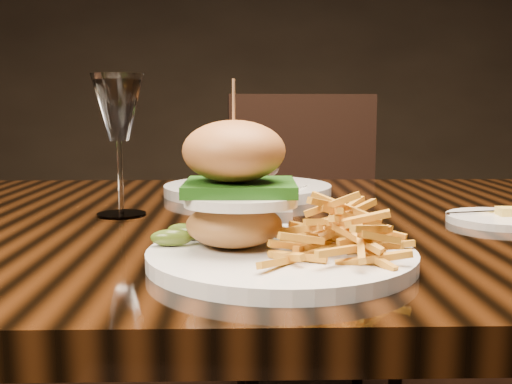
{
  "coord_description": "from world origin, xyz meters",
  "views": [
    {
      "loc": [
        -0.05,
        -0.86,
        0.91
      ],
      "look_at": [
        -0.04,
        -0.17,
        0.81
      ],
      "focal_mm": 42.0,
      "sensor_mm": 36.0,
      "label": 1
    }
  ],
  "objects_px": {
    "burger_plate": "(274,218)",
    "far_dish": "(248,184)",
    "chair_far": "(307,232)",
    "wine_glass": "(118,112)",
    "dining_table": "(278,267)"
  },
  "relations": [
    {
      "from": "burger_plate",
      "to": "wine_glass",
      "type": "distance_m",
      "value": 0.36
    },
    {
      "from": "burger_plate",
      "to": "far_dish",
      "type": "distance_m",
      "value": 0.5
    },
    {
      "from": "dining_table",
      "to": "far_dish",
      "type": "xyz_separation_m",
      "value": [
        -0.04,
        0.23,
        0.1
      ]
    },
    {
      "from": "burger_plate",
      "to": "wine_glass",
      "type": "relative_size",
      "value": 1.33
    },
    {
      "from": "wine_glass",
      "to": "chair_far",
      "type": "distance_m",
      "value": 1.02
    },
    {
      "from": "far_dish",
      "to": "chair_far",
      "type": "height_order",
      "value": "chair_far"
    },
    {
      "from": "far_dish",
      "to": "wine_glass",
      "type": "bearing_deg",
      "value": -130.93
    },
    {
      "from": "dining_table",
      "to": "chair_far",
      "type": "relative_size",
      "value": 1.68
    },
    {
      "from": "burger_plate",
      "to": "wine_glass",
      "type": "height_order",
      "value": "wine_glass"
    },
    {
      "from": "burger_plate",
      "to": "dining_table",
      "type": "bearing_deg",
      "value": 98.35
    },
    {
      "from": "dining_table",
      "to": "burger_plate",
      "type": "xyz_separation_m",
      "value": [
        -0.02,
        -0.27,
        0.12
      ]
    },
    {
      "from": "burger_plate",
      "to": "chair_far",
      "type": "xyz_separation_m",
      "value": [
        0.16,
        1.16,
        -0.26
      ]
    },
    {
      "from": "burger_plate",
      "to": "chair_far",
      "type": "distance_m",
      "value": 1.2
    },
    {
      "from": "wine_glass",
      "to": "far_dish",
      "type": "relative_size",
      "value": 0.67
    },
    {
      "from": "wine_glass",
      "to": "chair_far",
      "type": "relative_size",
      "value": 0.22
    }
  ]
}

